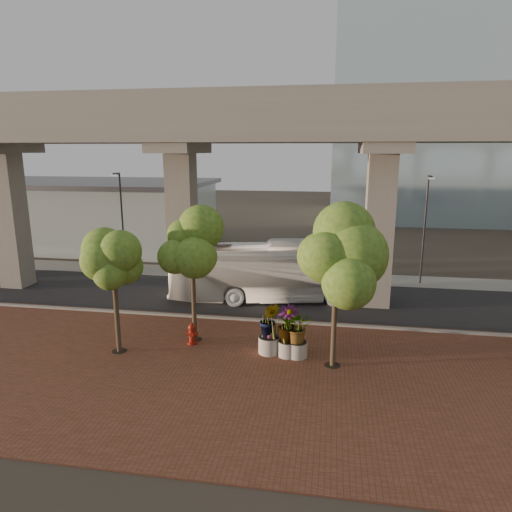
# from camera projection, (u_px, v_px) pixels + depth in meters

# --- Properties ---
(ground) EXTENTS (160.00, 160.00, 0.00)m
(ground) POSITION_uv_depth(u_px,v_px,m) (272.00, 310.00, 26.81)
(ground) COLOR #342F26
(ground) RESTS_ON ground
(brick_plaza) EXTENTS (70.00, 13.00, 0.06)m
(brick_plaza) POSITION_uv_depth(u_px,v_px,m) (247.00, 374.00, 19.12)
(brick_plaza) COLOR brown
(brick_plaza) RESTS_ON ground
(asphalt_road) EXTENTS (90.00, 8.00, 0.04)m
(asphalt_road) POSITION_uv_depth(u_px,v_px,m) (276.00, 299.00, 28.73)
(asphalt_road) COLOR black
(asphalt_road) RESTS_ON ground
(curb_strip) EXTENTS (70.00, 0.25, 0.16)m
(curb_strip) POSITION_uv_depth(u_px,v_px,m) (268.00, 321.00, 24.88)
(curb_strip) COLOR gray
(curb_strip) RESTS_ON ground
(far_sidewalk) EXTENTS (90.00, 3.00, 0.06)m
(far_sidewalk) POSITION_uv_depth(u_px,v_px,m) (285.00, 276.00, 34.01)
(far_sidewalk) COLOR gray
(far_sidewalk) RESTS_ON ground
(transit_viaduct) EXTENTS (72.00, 5.60, 12.40)m
(transit_viaduct) POSITION_uv_depth(u_px,v_px,m) (278.00, 183.00, 27.09)
(transit_viaduct) COLOR gray
(transit_viaduct) RESTS_ON ground
(station_pavilion) EXTENTS (23.00, 13.00, 6.30)m
(station_pavilion) POSITION_uv_depth(u_px,v_px,m) (92.00, 212.00, 44.68)
(station_pavilion) COLOR silver
(station_pavilion) RESTS_ON ground
(transit_bus) EXTENTS (13.41, 5.20, 3.65)m
(transit_bus) POSITION_uv_depth(u_px,v_px,m) (276.00, 272.00, 28.29)
(transit_bus) COLOR white
(transit_bus) RESTS_ON ground
(fire_hydrant) EXTENTS (0.54, 0.48, 1.08)m
(fire_hydrant) POSITION_uv_depth(u_px,v_px,m) (192.00, 334.00, 21.91)
(fire_hydrant) COLOR maroon
(fire_hydrant) RESTS_ON ground
(planter_front) EXTENTS (2.00, 2.00, 2.20)m
(planter_front) POSITION_uv_depth(u_px,v_px,m) (298.00, 329.00, 20.36)
(planter_front) COLOR #A09B90
(planter_front) RESTS_ON ground
(planter_right) EXTENTS (2.20, 2.20, 2.35)m
(planter_right) POSITION_uv_depth(u_px,v_px,m) (288.00, 326.00, 20.44)
(planter_right) COLOR gray
(planter_right) RESTS_ON ground
(planter_left) EXTENTS (2.21, 2.21, 2.43)m
(planter_left) POSITION_uv_depth(u_px,v_px,m) (269.00, 323.00, 20.73)
(planter_left) COLOR gray
(planter_left) RESTS_ON ground
(street_tree_far_west) EXTENTS (3.26, 3.26, 5.66)m
(street_tree_far_west) POSITION_uv_depth(u_px,v_px,m) (113.00, 265.00, 20.27)
(street_tree_far_west) COLOR #4A3D2A
(street_tree_far_west) RESTS_ON ground
(street_tree_near_west) EXTENTS (3.43, 3.43, 6.28)m
(street_tree_near_west) POSITION_uv_depth(u_px,v_px,m) (192.00, 246.00, 21.46)
(street_tree_near_west) COLOR #4A3D2A
(street_tree_near_west) RESTS_ON ground
(street_tree_near_east) EXTENTS (4.28, 4.28, 6.69)m
(street_tree_near_east) POSITION_uv_depth(u_px,v_px,m) (337.00, 260.00, 18.74)
(street_tree_near_east) COLOR #4A3D2A
(street_tree_near_east) RESTS_ON ground
(streetlamp_west) EXTENTS (0.37, 1.09, 7.53)m
(streetlamp_west) POSITION_uv_depth(u_px,v_px,m) (121.00, 215.00, 34.44)
(streetlamp_west) COLOR #2A292E
(streetlamp_west) RESTS_ON ground
(streetlamp_east) EXTENTS (0.37, 1.09, 7.52)m
(streetlamp_east) POSITION_uv_depth(u_px,v_px,m) (425.00, 222.00, 31.02)
(streetlamp_east) COLOR #323137
(streetlamp_east) RESTS_ON ground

